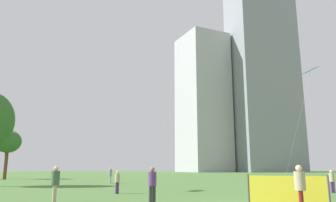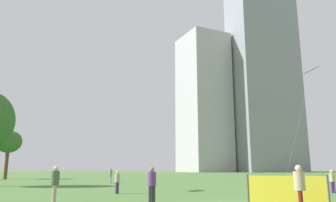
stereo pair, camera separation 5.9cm
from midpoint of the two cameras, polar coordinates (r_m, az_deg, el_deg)
name	(u,v)px [view 2 (the right image)]	position (r m, az deg, el deg)	size (l,w,h in m)	color
person_standing_0	(300,186)	(13.82, 22.33, -13.67)	(0.42, 0.42, 1.87)	maroon
person_standing_1	(55,182)	(17.76, -19.21, -13.29)	(0.41, 0.41, 1.84)	tan
person_standing_2	(111,174)	(37.86, -10.05, -12.60)	(0.39, 0.39, 1.75)	gray
person_standing_3	(117,180)	(23.21, -8.86, -13.65)	(0.35, 0.35, 1.56)	#593372
person_standing_4	(332,180)	(26.33, 27.05, -12.25)	(0.35, 0.35, 1.59)	#593372
person_standing_5	(152,183)	(16.35, -2.74, -14.20)	(0.40, 0.40, 1.80)	#2D2D33
kite_flying_3	(311,70)	(55.19, 23.93, 4.98)	(7.47, 2.22, 17.25)	silver
park_tree_2	(9,142)	(56.15, -26.30, -6.51)	(3.95, 3.95, 7.42)	brown
distant_highrise_0	(203,102)	(130.69, 6.28, -0.17)	(16.25, 18.12, 55.07)	#A8A8AD
distant_highrise_1	(264,75)	(136.94, 16.55, 4.41)	(25.98, 14.76, 76.85)	gray
event_banner	(286,192)	(14.84, 20.28, -14.78)	(2.61, 1.99, 1.48)	#4C4C4C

